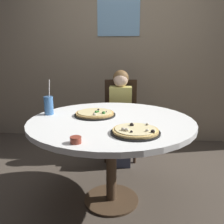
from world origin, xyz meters
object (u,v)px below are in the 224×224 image
Objects in this scene: sauce_bowl at (76,140)px; chair_wooden at (121,114)px; dining_table at (111,129)px; pizza_veggie at (95,114)px; pizza_cheese at (135,131)px; soda_cup at (49,105)px; diner_child at (120,122)px.

chair_wooden is at bearing 84.77° from sauce_bowl.
dining_table is 3.76× the size of pizza_veggie.
soda_cup is (-0.77, 0.43, 0.06)m from pizza_cheese.
soda_cup is (-0.56, 0.10, 0.17)m from dining_table.
dining_table is 1.42× the size of chair_wooden.
soda_cup reaches higher than pizza_veggie.
chair_wooden reaches higher than dining_table.
pizza_cheese is at bearing -50.50° from pizza_veggie.
soda_cup is at bearing -120.95° from chair_wooden.
pizza_cheese is 0.88m from soda_cup.
diner_child is at bearing 83.59° from sauce_bowl.
diner_child reaches higher than soda_cup.
diner_child is 3.01× the size of pizza_veggie.
pizza_veggie is 0.57m from pizza_cheese.
diner_child is (0.01, -0.18, -0.05)m from chair_wooden.
diner_child is 1.44m from sauce_bowl.
sauce_bowl is (-0.36, -0.22, 0.00)m from pizza_cheese.
sauce_bowl is at bearing -148.01° from pizza_cheese.
dining_table is 0.21m from pizza_veggie.
soda_cup is at bearing -179.08° from pizza_veggie.
chair_wooden is 1.13m from soda_cup.
dining_table is at bearing -10.00° from soda_cup.
diner_child is 3.18× the size of pizza_cheese.
pizza_veggie is 0.41m from soda_cup.
sauce_bowl is at bearing -95.23° from chair_wooden.
pizza_veggie reaches higher than dining_table.
soda_cup is at bearing 150.79° from pizza_cheese.
sauce_bowl is (-0.14, -1.58, 0.24)m from chair_wooden.
soda_cup is (-0.56, -0.93, 0.30)m from chair_wooden.
chair_wooden is at bearing 98.83° from pizza_cheese.
pizza_cheese is (0.36, -0.44, 0.00)m from pizza_veggie.
pizza_cheese is at bearing -58.26° from dining_table.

